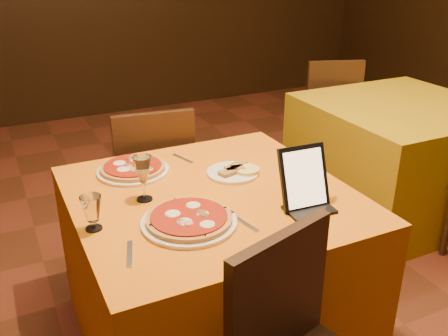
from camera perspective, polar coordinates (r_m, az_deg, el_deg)
name	(u,v)px	position (r m, az deg, el deg)	size (l,w,h in m)	color
floor	(290,295)	(2.72, 7.52, -14.19)	(6.00, 7.00, 0.01)	#5E2D19
main_table	(212,269)	(2.23, -1.41, -11.49)	(1.10, 1.10, 0.75)	orange
side_table	(396,158)	(3.53, 19.09, 1.11)	(1.10, 1.10, 0.75)	#AD850B
chair_main_far	(151,180)	(2.87, -8.34, -1.34)	(0.46, 0.46, 0.91)	black
chair_side_far	(324,113)	(4.08, 11.38, 6.20)	(0.43, 0.43, 0.91)	#301E0F
pizza_near	(189,220)	(1.82, -4.02, -5.98)	(0.35, 0.35, 0.03)	white
pizza_far	(133,169)	(2.25, -10.37, -0.12)	(0.32, 0.32, 0.03)	white
cutlet_dish	(233,172)	(2.20, 1.00, -0.40)	(0.23, 0.23, 0.03)	white
wine_glass	(143,178)	(1.97, -9.22, -1.14)	(0.07, 0.07, 0.19)	#F6DA8B
water_glass	(92,213)	(1.81, -14.84, -5.00)	(0.08, 0.08, 0.13)	white
tablet	(304,177)	(1.91, 9.11, -1.07)	(0.19, 0.02, 0.24)	black
knife	(240,220)	(1.84, 1.83, -5.99)	(0.20, 0.02, 0.01)	#B3B4BB
fork_near	(130,254)	(1.68, -10.71, -9.61)	(0.15, 0.02, 0.01)	#A6A5AC
fork_far	(183,159)	(2.36, -4.77, 1.08)	(0.14, 0.02, 0.01)	silver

